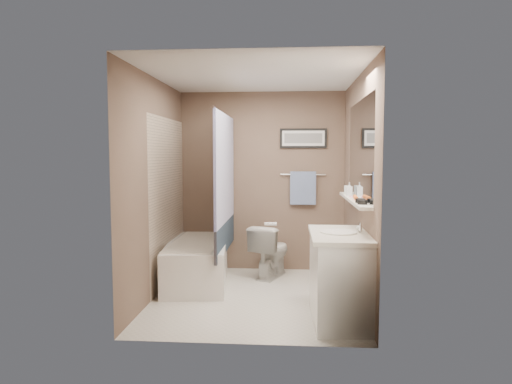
# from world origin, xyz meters

# --- Properties ---
(ground) EXTENTS (2.50, 2.50, 0.00)m
(ground) POSITION_xyz_m (0.00, 0.00, 0.00)
(ground) COLOR silver
(ground) RESTS_ON ground
(ceiling) EXTENTS (2.20, 2.50, 0.04)m
(ceiling) POSITION_xyz_m (0.00, 0.00, 2.38)
(ceiling) COLOR silver
(ceiling) RESTS_ON wall_back
(wall_back) EXTENTS (2.20, 0.04, 2.40)m
(wall_back) POSITION_xyz_m (0.00, 1.23, 1.20)
(wall_back) COLOR brown
(wall_back) RESTS_ON ground
(wall_front) EXTENTS (2.20, 0.04, 2.40)m
(wall_front) POSITION_xyz_m (0.00, -1.23, 1.20)
(wall_front) COLOR brown
(wall_front) RESTS_ON ground
(wall_left) EXTENTS (0.04, 2.50, 2.40)m
(wall_left) POSITION_xyz_m (-1.08, 0.00, 1.20)
(wall_left) COLOR brown
(wall_left) RESTS_ON ground
(wall_right) EXTENTS (0.04, 2.50, 2.40)m
(wall_right) POSITION_xyz_m (1.08, 0.00, 1.20)
(wall_right) COLOR brown
(wall_right) RESTS_ON ground
(tile_surround) EXTENTS (0.02, 1.55, 2.00)m
(tile_surround) POSITION_xyz_m (-1.09, 0.50, 1.00)
(tile_surround) COLOR #C3AB93
(tile_surround) RESTS_ON wall_left
(curtain_rod) EXTENTS (0.02, 1.55, 0.02)m
(curtain_rod) POSITION_xyz_m (-0.40, 0.50, 2.05)
(curtain_rod) COLOR silver
(curtain_rod) RESTS_ON wall_left
(curtain_upper) EXTENTS (0.03, 1.45, 1.28)m
(curtain_upper) POSITION_xyz_m (-0.40, 0.50, 1.40)
(curtain_upper) COLOR silver
(curtain_upper) RESTS_ON curtain_rod
(curtain_lower) EXTENTS (0.03, 1.45, 0.36)m
(curtain_lower) POSITION_xyz_m (-0.40, 0.50, 0.58)
(curtain_lower) COLOR #233343
(curtain_lower) RESTS_ON curtain_rod
(mirror) EXTENTS (0.02, 1.60, 1.00)m
(mirror) POSITION_xyz_m (1.09, -0.15, 1.62)
(mirror) COLOR silver
(mirror) RESTS_ON wall_right
(shelf) EXTENTS (0.12, 1.60, 0.03)m
(shelf) POSITION_xyz_m (1.04, -0.15, 1.10)
(shelf) COLOR silver
(shelf) RESTS_ON wall_right
(towel_bar) EXTENTS (0.60, 0.02, 0.02)m
(towel_bar) POSITION_xyz_m (0.55, 1.22, 1.30)
(towel_bar) COLOR silver
(towel_bar) RESTS_ON wall_back
(towel) EXTENTS (0.34, 0.05, 0.44)m
(towel) POSITION_xyz_m (0.55, 1.20, 1.12)
(towel) COLOR #90A7D1
(towel) RESTS_ON towel_bar
(art_frame) EXTENTS (0.62, 0.02, 0.26)m
(art_frame) POSITION_xyz_m (0.55, 1.23, 1.78)
(art_frame) COLOR black
(art_frame) RESTS_ON wall_back
(art_mat) EXTENTS (0.56, 0.00, 0.20)m
(art_mat) POSITION_xyz_m (0.55, 1.22, 1.78)
(art_mat) COLOR white
(art_mat) RESTS_ON art_frame
(art_image) EXTENTS (0.50, 0.00, 0.13)m
(art_image) POSITION_xyz_m (0.55, 1.22, 1.78)
(art_image) COLOR #595959
(art_image) RESTS_ON art_mat
(door) EXTENTS (0.80, 0.02, 2.00)m
(door) POSITION_xyz_m (0.55, -1.24, 1.00)
(door) COLOR silver
(door) RESTS_ON wall_front
(door_handle) EXTENTS (0.10, 0.02, 0.02)m
(door_handle) POSITION_xyz_m (0.22, -1.19, 1.00)
(door_handle) COLOR silver
(door_handle) RESTS_ON door
(bathtub) EXTENTS (0.86, 1.57, 0.50)m
(bathtub) POSITION_xyz_m (-0.75, 0.53, 0.25)
(bathtub) COLOR white
(bathtub) RESTS_ON ground
(tub_rim) EXTENTS (0.56, 1.36, 0.02)m
(tub_rim) POSITION_xyz_m (-0.75, 0.53, 0.50)
(tub_rim) COLOR silver
(tub_rim) RESTS_ON bathtub
(toilet) EXTENTS (0.59, 0.75, 0.67)m
(toilet) POSITION_xyz_m (0.14, 0.86, 0.34)
(toilet) COLOR silver
(toilet) RESTS_ON ground
(vanity) EXTENTS (0.53, 0.92, 0.80)m
(vanity) POSITION_xyz_m (0.85, -0.65, 0.40)
(vanity) COLOR white
(vanity) RESTS_ON ground
(countertop) EXTENTS (0.54, 0.96, 0.04)m
(countertop) POSITION_xyz_m (0.84, -0.65, 0.82)
(countertop) COLOR beige
(countertop) RESTS_ON vanity
(sink_basin) EXTENTS (0.34, 0.34, 0.01)m
(sink_basin) POSITION_xyz_m (0.83, -0.65, 0.85)
(sink_basin) COLOR white
(sink_basin) RESTS_ON countertop
(faucet_spout) EXTENTS (0.02, 0.02, 0.10)m
(faucet_spout) POSITION_xyz_m (1.03, -0.65, 0.89)
(faucet_spout) COLOR silver
(faucet_spout) RESTS_ON countertop
(faucet_knob) EXTENTS (0.05, 0.05, 0.05)m
(faucet_knob) POSITION_xyz_m (1.03, -0.55, 0.87)
(faucet_knob) COLOR white
(faucet_knob) RESTS_ON countertop
(candle_bowl_near) EXTENTS (0.09, 0.09, 0.04)m
(candle_bowl_near) POSITION_xyz_m (1.04, -0.70, 1.14)
(candle_bowl_near) COLOR black
(candle_bowl_near) RESTS_ON shelf
(candle_bowl_far) EXTENTS (0.09, 0.09, 0.04)m
(candle_bowl_far) POSITION_xyz_m (1.04, -0.57, 1.14)
(candle_bowl_far) COLOR black
(candle_bowl_far) RESTS_ON shelf
(hair_brush_front) EXTENTS (0.05, 0.22, 0.04)m
(hair_brush_front) POSITION_xyz_m (1.04, -0.27, 1.14)
(hair_brush_front) COLOR orange
(hair_brush_front) RESTS_ON shelf
(pink_comb) EXTENTS (0.05, 0.16, 0.01)m
(pink_comb) POSITION_xyz_m (1.04, -0.01, 1.12)
(pink_comb) COLOR pink
(pink_comb) RESTS_ON shelf
(glass_jar) EXTENTS (0.08, 0.08, 0.10)m
(glass_jar) POSITION_xyz_m (1.04, 0.37, 1.17)
(glass_jar) COLOR silver
(glass_jar) RESTS_ON shelf
(soap_bottle) EXTENTS (0.07, 0.07, 0.14)m
(soap_bottle) POSITION_xyz_m (1.04, 0.22, 1.19)
(soap_bottle) COLOR #999999
(soap_bottle) RESTS_ON shelf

